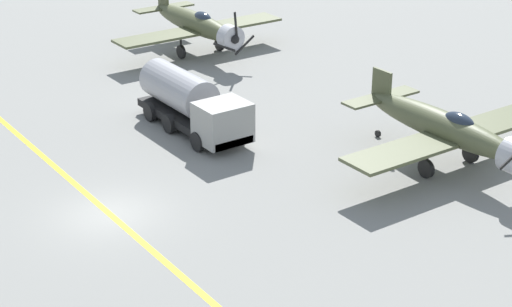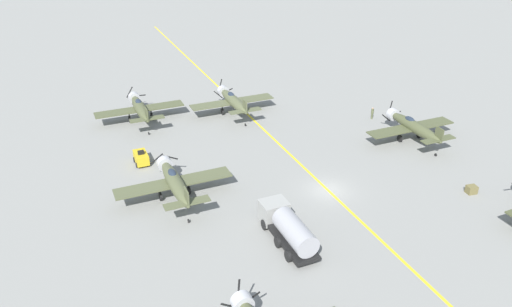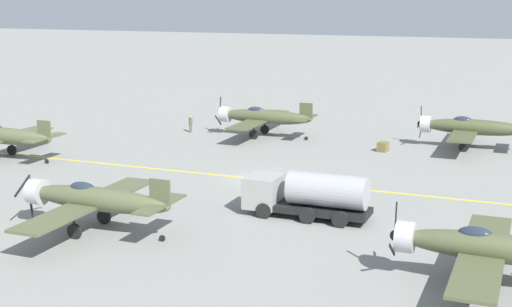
% 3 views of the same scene
% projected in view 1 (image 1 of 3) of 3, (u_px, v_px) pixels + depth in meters
% --- Properties ---
extents(ground_plane, '(400.00, 400.00, 0.00)m').
position_uv_depth(ground_plane, '(110.00, 214.00, 36.50)').
color(ground_plane, gray).
extents(taxiway_stripe, '(0.30, 160.00, 0.01)m').
position_uv_depth(taxiway_stripe, '(110.00, 214.00, 36.49)').
color(taxiway_stripe, yellow).
rests_on(taxiway_stripe, ground).
extents(airplane_mid_left, '(12.00, 9.98, 3.65)m').
position_uv_depth(airplane_mid_left, '(446.00, 128.00, 40.06)').
color(airplane_mid_left, '#53583A').
rests_on(airplane_mid_left, ground).
extents(airplane_near_left, '(12.00, 9.98, 3.80)m').
position_uv_depth(airplane_near_left, '(197.00, 24.00, 56.80)').
color(airplane_near_left, '#4E5335').
rests_on(airplane_near_left, ground).
extents(fuel_tanker, '(2.68, 8.00, 2.98)m').
position_uv_depth(fuel_tanker, '(192.00, 104.00, 44.49)').
color(fuel_tanker, black).
rests_on(fuel_tanker, ground).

